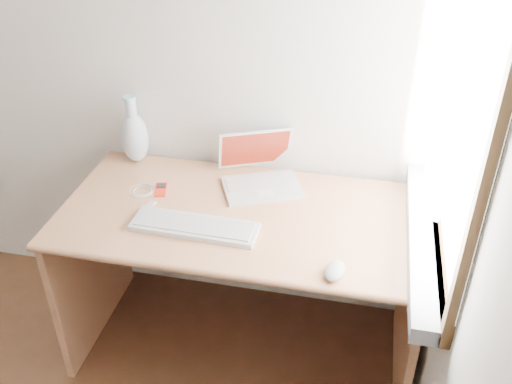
% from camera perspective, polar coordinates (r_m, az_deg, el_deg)
% --- Properties ---
extents(back_wall, '(3.50, 0.04, 2.60)m').
position_cam_1_polar(back_wall, '(2.65, -22.50, 15.46)').
color(back_wall, white).
rests_on(back_wall, floor).
extents(window, '(0.11, 0.99, 1.10)m').
position_cam_1_polar(window, '(1.83, 19.50, 7.94)').
color(window, white).
rests_on(window, right_wall).
extents(desk, '(1.39, 0.70, 0.74)m').
position_cam_1_polar(desk, '(2.38, -0.97, -5.11)').
color(desk, tan).
rests_on(desk, floor).
extents(laptop, '(0.37, 0.37, 0.21)m').
position_cam_1_polar(laptop, '(2.34, 0.82, 1.84)').
color(laptop, silver).
rests_on(laptop, desk).
extents(external_keyboard, '(0.47, 0.15, 0.02)m').
position_cam_1_polar(external_keyboard, '(2.11, -6.18, -3.42)').
color(external_keyboard, white).
rests_on(external_keyboard, desk).
extents(mouse, '(0.09, 0.12, 0.04)m').
position_cam_1_polar(mouse, '(1.91, 7.90, -7.79)').
color(mouse, silver).
rests_on(mouse, desk).
extents(ipod, '(0.07, 0.11, 0.01)m').
position_cam_1_polar(ipod, '(2.35, -9.51, 0.25)').
color(ipod, red).
rests_on(ipod, desk).
extents(cable_coil, '(0.12, 0.12, 0.01)m').
position_cam_1_polar(cable_coil, '(2.36, -11.36, 0.15)').
color(cable_coil, white).
rests_on(cable_coil, desk).
extents(remote, '(0.04, 0.08, 0.01)m').
position_cam_1_polar(remote, '(2.26, -10.72, -1.37)').
color(remote, white).
rests_on(remote, desk).
extents(vase, '(0.12, 0.12, 0.31)m').
position_cam_1_polar(vase, '(2.52, -12.07, 5.54)').
color(vase, silver).
rests_on(vase, desk).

